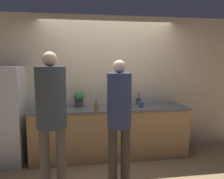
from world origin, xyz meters
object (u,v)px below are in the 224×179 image
at_px(utensil_crock, 139,101).
at_px(potted_plant, 79,98).
at_px(bottle_dark, 60,103).
at_px(bottle_amber, 96,107).
at_px(cup_blue, 141,105).
at_px(person_center, 119,113).
at_px(person_left, 51,108).
at_px(refrigerator, 5,116).
at_px(fruit_bowl, 122,103).

relative_size(utensil_crock, potted_plant, 0.86).
height_order(bottle_dark, bottle_amber, bottle_dark).
bearing_deg(cup_blue, person_center, -122.50).
relative_size(person_left, potted_plant, 6.52).
height_order(refrigerator, utensil_crock, refrigerator).
bearing_deg(fruit_bowl, bottle_amber, -149.00).
relative_size(refrigerator, person_center, 0.94).
xyz_separation_m(person_left, utensil_crock, (1.49, 1.21, -0.15)).
relative_size(person_left, utensil_crock, 7.60).
bearing_deg(person_center, person_left, -177.17).
bearing_deg(utensil_crock, potted_plant, -176.47).
bearing_deg(fruit_bowl, refrigerator, -178.29).
xyz_separation_m(refrigerator, cup_blue, (2.34, -0.10, 0.14)).
height_order(person_center, cup_blue, person_center).
distance_m(person_center, fruit_bowl, 1.07).
relative_size(bottle_amber, cup_blue, 1.74).
distance_m(person_left, bottle_dark, 1.06).
bearing_deg(refrigerator, utensil_crock, 4.71).
bearing_deg(fruit_bowl, person_center, -103.38).
height_order(person_left, person_center, person_left).
distance_m(utensil_crock, cup_blue, 0.30).
height_order(bottle_dark, potted_plant, potted_plant).
height_order(person_center, bottle_dark, person_center).
height_order(utensil_crock, bottle_dark, bottle_dark).
distance_m(bottle_dark, bottle_amber, 0.67).
xyz_separation_m(bottle_dark, potted_plant, (0.33, 0.09, 0.05)).
bearing_deg(fruit_bowl, cup_blue, -26.91).
distance_m(person_left, cup_blue, 1.73).
relative_size(refrigerator, person_left, 0.89).
height_order(person_center, potted_plant, person_center).
xyz_separation_m(refrigerator, bottle_dark, (0.91, 0.04, 0.19)).
bearing_deg(fruit_bowl, bottle_dark, -178.76).
height_order(refrigerator, person_left, person_left).
bearing_deg(person_left, bottle_amber, 50.68).
bearing_deg(person_center, cup_blue, 57.50).
height_order(bottle_amber, potted_plant, potted_plant).
distance_m(refrigerator, potted_plant, 1.27).
distance_m(person_center, bottle_amber, 0.78).
distance_m(person_left, utensil_crock, 1.93).
xyz_separation_m(fruit_bowl, bottle_amber, (-0.50, -0.30, 0.02)).
bearing_deg(fruit_bowl, person_left, -136.56).
height_order(utensil_crock, potted_plant, potted_plant).
relative_size(refrigerator, utensil_crock, 6.79).
height_order(refrigerator, potted_plant, refrigerator).
bearing_deg(refrigerator, person_center, -28.65).
xyz_separation_m(person_left, cup_blue, (1.45, 0.92, -0.17)).
relative_size(refrigerator, cup_blue, 16.64).
bearing_deg(cup_blue, fruit_bowl, 153.09).
bearing_deg(person_center, potted_plant, 116.20).
height_order(fruit_bowl, utensil_crock, utensil_crock).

